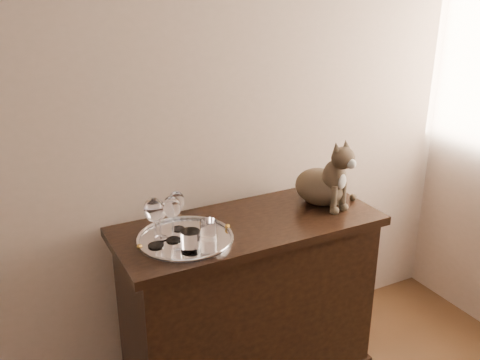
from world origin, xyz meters
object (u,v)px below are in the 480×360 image
object	(u,v)px
wine_glass_c	(155,222)
tumbler_b	(191,242)
tray	(185,239)
tumbler_a	(208,229)
sideboard	(248,303)
cat	(321,170)
wine_glass_a	(160,220)
wine_glass_b	(177,211)
wine_glass_d	(172,219)

from	to	relation	value
wine_glass_c	tumbler_b	bearing A→B (deg)	-45.49
tray	tumbler_a	bearing A→B (deg)	-25.41
tray	tumbler_a	world-z (taller)	tumbler_a
sideboard	cat	size ratio (longest dim) A/B	3.55
wine_glass_c	tray	bearing A→B (deg)	2.84
tray	cat	bearing A→B (deg)	4.92
wine_glass_a	cat	size ratio (longest dim) A/B	0.50
wine_glass_a	tumbler_b	world-z (taller)	wine_glass_a
tray	tumbler_a	distance (m)	0.11
sideboard	wine_glass_b	bearing A→B (deg)	168.12
sideboard	wine_glass_b	distance (m)	0.61
wine_glass_a	cat	world-z (taller)	cat
wine_glass_b	tumbler_b	size ratio (longest dim) A/B	1.94
tray	wine_glass_a	size ratio (longest dim) A/B	2.36
tray	wine_glass_c	bearing A→B (deg)	-177.16
wine_glass_b	wine_glass_c	world-z (taller)	wine_glass_c
wine_glass_d	sideboard	bearing A→B (deg)	3.61
wine_glass_c	wine_glass_b	bearing A→B (deg)	37.34
sideboard	tumbler_a	bearing A→B (deg)	-162.67
wine_glass_a	wine_glass_c	size ratio (longest dim) A/B	0.81
wine_glass_d	tumbler_b	xyz separation A→B (m)	(0.03, -0.12, -0.05)
tray	tumbler_a	xyz separation A→B (m)	(0.09, -0.04, 0.04)
wine_glass_a	wine_glass_c	xyz separation A→B (m)	(-0.04, -0.05, 0.02)
tray	wine_glass_b	world-z (taller)	wine_glass_b
wine_glass_c	tumbler_a	xyz separation A→B (m)	(0.22, -0.03, -0.07)
tray	cat	distance (m)	0.74
wine_glass_b	tumbler_a	xyz separation A→B (m)	(0.08, -0.14, -0.05)
sideboard	wine_glass_d	distance (m)	0.64
tray	wine_glass_a	distance (m)	0.13
wine_glass_a	wine_glass_c	distance (m)	0.07
wine_glass_d	cat	world-z (taller)	cat
wine_glass_d	wine_glass_b	bearing A→B (deg)	58.63
wine_glass_d	tumbler_a	bearing A→B (deg)	-19.50
tumbler_b	sideboard	bearing A→B (deg)	23.19
tray	wine_glass_d	size ratio (longest dim) A/B	2.03
tray	wine_glass_d	world-z (taller)	wine_glass_d
wine_glass_a	tray	bearing A→B (deg)	-27.18
sideboard	wine_glass_b	size ratio (longest dim) A/B	6.86
wine_glass_a	wine_glass_d	size ratio (longest dim) A/B	0.86
wine_glass_a	wine_glass_b	world-z (taller)	wine_glass_b
wine_glass_a	wine_glass_d	bearing A→B (deg)	-44.16
sideboard	tray	xyz separation A→B (m)	(-0.31, -0.03, 0.43)
wine_glass_b	cat	bearing A→B (deg)	-2.70
sideboard	wine_glass_c	bearing A→B (deg)	-175.31
wine_glass_b	wine_glass_c	size ratio (longest dim) A/B	0.83
wine_glass_a	wine_glass_d	distance (m)	0.06
cat	wine_glass_c	bearing A→B (deg)	174.25
sideboard	wine_glass_a	world-z (taller)	wine_glass_a
tray	wine_glass_c	size ratio (longest dim) A/B	1.91
tray	wine_glass_d	xyz separation A→B (m)	(-0.05, 0.01, 0.10)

